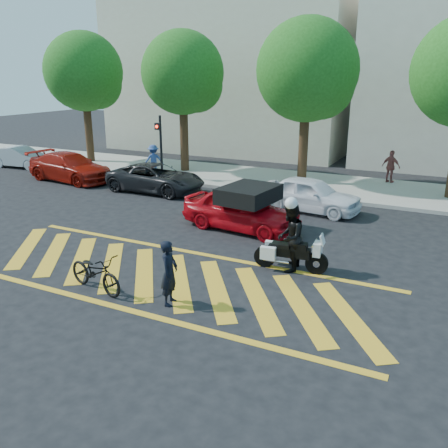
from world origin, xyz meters
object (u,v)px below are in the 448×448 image
at_px(parked_left, 70,167).
at_px(officer_moto, 290,237).
at_px(police_motorcycle, 289,253).
at_px(officer_bike, 169,273).
at_px(parked_far_left, 21,157).
at_px(parked_mid_right, 310,194).
at_px(parked_mid_left, 156,178).
at_px(bicycle, 95,272).
at_px(red_convertible, 241,210).

bearing_deg(parked_left, officer_moto, -107.53).
bearing_deg(police_motorcycle, officer_bike, -126.23).
xyz_separation_m(officer_bike, parked_left, (-11.60, 8.99, -0.09)).
xyz_separation_m(parked_far_left, parked_mid_right, (17.29, -1.40, 0.08)).
distance_m(parked_left, parked_mid_left, 5.11).
xyz_separation_m(parked_mid_left, parked_mid_right, (7.15, 0.00, 0.04)).
relative_size(bicycle, parked_left, 0.39).
height_order(police_motorcycle, parked_mid_right, parked_mid_right).
bearing_deg(parked_mid_left, parked_far_left, 82.69).
xyz_separation_m(officer_bike, parked_mid_left, (-6.50, 8.99, -0.15)).
relative_size(red_convertible, parked_far_left, 1.16).
bearing_deg(bicycle, officer_moto, -36.95).
relative_size(parked_left, parked_mid_left, 1.05).
distance_m(bicycle, parked_far_left, 18.05).
bearing_deg(officer_bike, parked_mid_left, 23.86).
bearing_deg(officer_bike, parked_mid_right, -16.18).
relative_size(parked_far_left, parked_mid_left, 0.78).
height_order(parked_far_left, parked_mid_right, parked_mid_right).
bearing_deg(parked_mid_left, officer_bike, -143.60).
xyz_separation_m(officer_moto, parked_left, (-13.43, 5.87, -0.26)).
bearing_deg(parked_mid_left, red_convertible, -118.98).
relative_size(officer_bike, police_motorcycle, 0.76).
relative_size(officer_bike, bicycle, 0.84).
bearing_deg(red_convertible, police_motorcycle, -128.47).
bearing_deg(officer_moto, parked_left, -119.31).
bearing_deg(red_convertible, officer_bike, -165.47).
relative_size(officer_bike, red_convertible, 0.38).
xyz_separation_m(police_motorcycle, red_convertible, (-2.64, 2.65, 0.21)).
bearing_deg(parked_mid_left, parked_mid_right, -89.44).
bearing_deg(parked_left, parked_far_left, 80.53).
height_order(police_motorcycle, parked_mid_left, parked_mid_left).
bearing_deg(parked_mid_left, police_motorcycle, -124.62).
distance_m(officer_moto, parked_mid_left, 10.19).
relative_size(police_motorcycle, red_convertible, 0.49).
bearing_deg(parked_far_left, officer_moto, -116.73).
height_order(bicycle, parked_left, parked_left).
bearing_deg(bicycle, parked_far_left, 66.17).
distance_m(police_motorcycle, parked_mid_right, 5.99).
bearing_deg(red_convertible, parked_left, 79.97).
distance_m(red_convertible, parked_far_left, 16.49).
xyz_separation_m(bicycle, red_convertible, (1.22, 5.98, 0.22)).
xyz_separation_m(parked_far_left, parked_mid_left, (10.14, -1.40, 0.04)).
relative_size(bicycle, parked_mid_left, 0.41).
distance_m(officer_bike, parked_left, 14.68).
relative_size(bicycle, police_motorcycle, 0.90).
relative_size(officer_moto, red_convertible, 0.46).
height_order(police_motorcycle, red_convertible, red_convertible).
height_order(bicycle, parked_far_left, parked_far_left).
bearing_deg(parked_left, bicycle, -127.77).
bearing_deg(officer_bike, officer_moto, -42.31).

